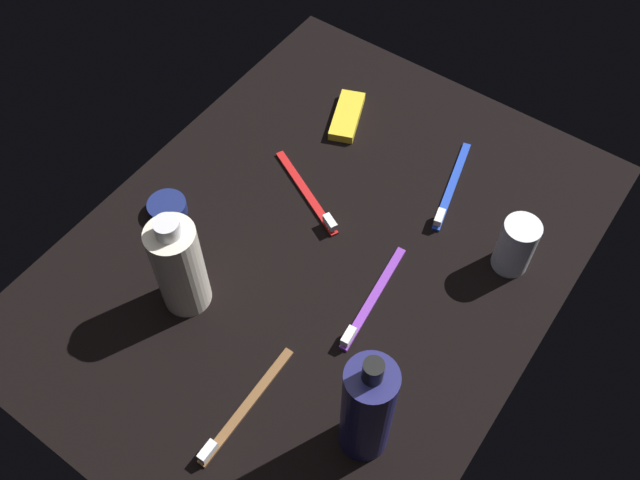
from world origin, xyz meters
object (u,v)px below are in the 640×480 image
Objects in this scene: toothbrush_brown at (242,411)px; bodywash_bottle at (179,266)px; toothbrush_purple at (370,302)px; toothbrush_blue at (450,189)px; lotion_bottle at (367,409)px; snack_bar_yellow at (347,116)px; toothbrush_red at (309,196)px; deodorant_stick at (516,246)px; cream_tin_left at (167,208)px.

bodywash_bottle is at bearing -117.61° from toothbrush_brown.
toothbrush_purple is 1.01× the size of toothbrush_blue.
lotion_bottle reaches higher than snack_bar_yellow.
toothbrush_red is 0.93× the size of toothbrush_brown.
toothbrush_blue is (-13.41, 16.68, 0.00)cm from toothbrush_red.
deodorant_stick reaches higher than cream_tin_left.
deodorant_stick is at bearing 143.89° from toothbrush_purple.
lotion_bottle is 3.64× the size of cream_tin_left.
toothbrush_red is at bearing -158.04° from toothbrush_brown.
lotion_bottle reaches higher than cream_tin_left.
lotion_bottle is 20.52cm from toothbrush_purple.
snack_bar_yellow is at bearing -106.05° from deodorant_stick.
lotion_bottle is 17.55cm from toothbrush_brown.
toothbrush_purple is at bearing 168.44° from toothbrush_brown.
toothbrush_blue is 1.71× the size of snack_bar_yellow.
snack_bar_yellow is (-26.94, -22.11, 0.14)cm from toothbrush_purple.
deodorant_stick is at bearing 114.98° from cream_tin_left.
toothbrush_brown is 1.00× the size of toothbrush_purple.
deodorant_stick is at bearing 156.59° from toothbrush_brown.
bodywash_bottle is 1.94× the size of deodorant_stick.
bodywash_bottle is 16.76cm from cream_tin_left.
bodywash_bottle is 25.96cm from toothbrush_purple.
deodorant_stick is 36.11cm from snack_bar_yellow.
lotion_bottle is 38.46cm from toothbrush_red.
toothbrush_purple and toothbrush_blue have the same top height.
lotion_bottle reaches higher than toothbrush_blue.
toothbrush_brown is 22.54cm from toothbrush_purple.
toothbrush_brown is 52.08cm from snack_bar_yellow.
deodorant_stick reaches higher than toothbrush_purple.
toothbrush_blue is 3.07× the size of cream_tin_left.
toothbrush_red is at bearing 132.36° from cream_tin_left.
toothbrush_brown and toothbrush_blue have the same top height.
toothbrush_brown is 3.11× the size of cream_tin_left.
cream_tin_left is at bearing -65.02° from deodorant_stick.
lotion_bottle is 1.18× the size of toothbrush_blue.
toothbrush_brown is 1.01× the size of toothbrush_blue.
bodywash_bottle is 1.67× the size of snack_bar_yellow.
cream_tin_left reaches higher than snack_bar_yellow.
snack_bar_yellow is at bearing -178.39° from bodywash_bottle.
toothbrush_blue is (-45.55, 3.72, 0.00)cm from toothbrush_brown.
toothbrush_brown is (39.09, -16.92, -3.85)cm from deodorant_stick.
snack_bar_yellow is at bearing -140.62° from toothbrush_purple.
toothbrush_red is at bearing -76.92° from deodorant_stick.
lotion_bottle is 30.55cm from bodywash_bottle.
deodorant_stick is at bearing 103.08° from toothbrush_red.
bodywash_bottle reaches higher than toothbrush_blue.
deodorant_stick is 0.50× the size of toothbrush_brown.
cream_tin_left is (27.68, -32.33, 0.38)cm from toothbrush_blue.
toothbrush_brown reaches higher than cream_tin_left.
bodywash_bottle is 0.96× the size of toothbrush_purple.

